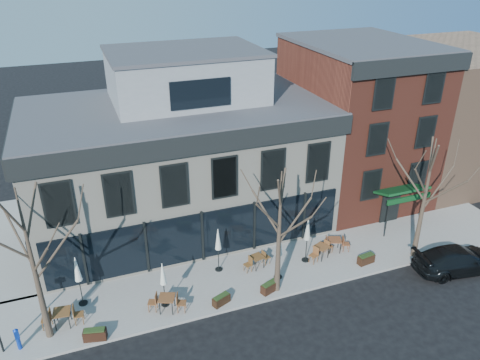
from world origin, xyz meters
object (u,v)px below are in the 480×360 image
object	(u,v)px
cafe_set_0	(63,316)
umbrella_0	(77,272)
call_box	(17,338)
parked_sedan	(458,260)

from	to	relation	value
cafe_set_0	umbrella_0	bearing A→B (deg)	52.80
call_box	umbrella_0	world-z (taller)	umbrella_0
parked_sedan	call_box	bearing A→B (deg)	91.85
call_box	cafe_set_0	distance (m)	2.13
parked_sedan	cafe_set_0	xyz separation A→B (m)	(-21.28, 3.07, -0.05)
call_box	umbrella_0	distance (m)	3.89
call_box	umbrella_0	size ratio (longest dim) A/B	0.42
call_box	parked_sedan	bearing A→B (deg)	-5.40
parked_sedan	cafe_set_0	size ratio (longest dim) A/B	2.51
parked_sedan	umbrella_0	bearing A→B (deg)	85.15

